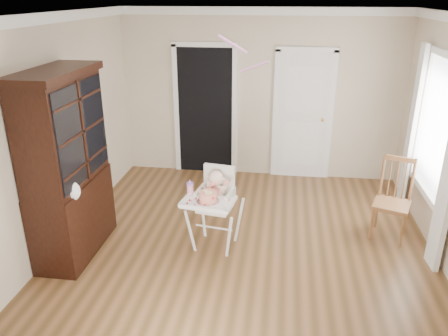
# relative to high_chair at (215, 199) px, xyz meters

# --- Properties ---
(floor) EXTENTS (5.00, 5.00, 0.00)m
(floor) POSITION_rel_high_chair_xyz_m (0.36, -0.09, -0.63)
(floor) COLOR #50371B
(floor) RESTS_ON ground
(ceiling) EXTENTS (5.00, 5.00, 0.00)m
(ceiling) POSITION_rel_high_chair_xyz_m (0.36, -0.09, 2.07)
(ceiling) COLOR white
(ceiling) RESTS_ON wall_back
(wall_back) EXTENTS (4.50, 0.00, 4.50)m
(wall_back) POSITION_rel_high_chair_xyz_m (0.36, 2.41, 0.72)
(wall_back) COLOR beige
(wall_back) RESTS_ON floor
(wall_left) EXTENTS (0.00, 5.00, 5.00)m
(wall_left) POSITION_rel_high_chair_xyz_m (-1.89, -0.09, 0.72)
(wall_left) COLOR beige
(wall_left) RESTS_ON floor
(crown_molding) EXTENTS (4.50, 5.00, 0.12)m
(crown_molding) POSITION_rel_high_chair_xyz_m (0.36, -0.09, 2.01)
(crown_molding) COLOR white
(crown_molding) RESTS_ON ceiling
(doorway) EXTENTS (1.06, 0.05, 2.22)m
(doorway) POSITION_rel_high_chair_xyz_m (-0.54, 2.40, 0.48)
(doorway) COLOR black
(doorway) RESTS_ON wall_back
(closet_door) EXTENTS (0.96, 0.09, 2.13)m
(closet_door) POSITION_rel_high_chair_xyz_m (1.06, 2.39, 0.39)
(closet_door) COLOR white
(closet_door) RESTS_ON wall_back
(window_right) EXTENTS (0.13, 1.84, 2.30)m
(window_right) POSITION_rel_high_chair_xyz_m (2.54, 0.71, 0.65)
(window_right) COLOR white
(window_right) RESTS_ON wall_right
(high_chair) EXTENTS (0.68, 0.81, 1.02)m
(high_chair) POSITION_rel_high_chair_xyz_m (0.00, 0.00, 0.00)
(high_chair) COLOR white
(high_chair) RESTS_ON floor
(baby) EXTENTS (0.28, 0.23, 0.42)m
(baby) POSITION_rel_high_chair_xyz_m (0.01, 0.02, 0.13)
(baby) COLOR beige
(baby) RESTS_ON high_chair
(cake) EXTENTS (0.26, 0.26, 0.12)m
(cake) POSITION_rel_high_chair_xyz_m (-0.04, -0.22, 0.14)
(cake) COLOR silver
(cake) RESTS_ON high_chair
(sippy_cup) EXTENTS (0.08, 0.08, 0.20)m
(sippy_cup) POSITION_rel_high_chair_xyz_m (-0.28, -0.08, 0.16)
(sippy_cup) COLOR pink
(sippy_cup) RESTS_ON high_chair
(china_cabinet) EXTENTS (0.57, 1.28, 2.16)m
(china_cabinet) POSITION_rel_high_chair_xyz_m (-1.63, -0.31, 0.45)
(china_cabinet) COLOR black
(china_cabinet) RESTS_ON floor
(dining_chair) EXTENTS (0.54, 0.54, 1.03)m
(dining_chair) POSITION_rel_high_chair_xyz_m (2.15, 0.55, -0.15)
(dining_chair) COLOR brown
(dining_chair) RESTS_ON floor
(streamer) EXTENTS (0.36, 0.37, 0.15)m
(streamer) POSITION_rel_high_chair_xyz_m (0.18, 0.12, 1.77)
(streamer) COLOR pink
(streamer) RESTS_ON ceiling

